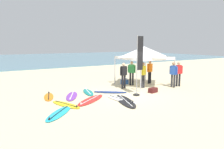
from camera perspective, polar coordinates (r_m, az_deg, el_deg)
name	(u,v)px	position (r m, az deg, el deg)	size (l,w,h in m)	color
ground_plane	(127,94)	(12.48, 4.04, -5.24)	(80.00, 80.00, 0.00)	beige
sea	(25,59)	(43.34, -22.44, 3.95)	(80.00, 36.00, 0.10)	#568499
canopy_tent	(144,52)	(14.74, 8.69, 6.16)	(3.04, 3.04, 2.75)	#B7B7BC
surfboard_yellow	(66,105)	(10.43, -12.41, -7.96)	(1.11, 2.00, 0.19)	yellow
surfboard_orange	(49,97)	(12.18, -16.80, -5.75)	(0.99, 1.91, 0.19)	orange
surfboard_purple	(72,96)	(12.03, -10.86, -5.72)	(1.48, 2.16, 0.19)	purple
surfboard_red	(91,100)	(11.07, -5.78, -6.85)	(2.38, 1.98, 0.19)	red
surfboard_white	(121,99)	(11.09, 2.47, -6.78)	(0.85, 2.17, 0.19)	white
surfboard_teal	(88,92)	(12.81, -6.49, -4.75)	(0.96, 1.94, 0.19)	#19847F
surfboard_cyan	(59,113)	(9.26, -14.20, -10.12)	(1.86, 1.96, 0.19)	#23B2CC
surfboard_navy	(110,92)	(12.76, -0.56, -4.75)	(1.93, 1.68, 0.19)	navy
surfboard_black	(125,101)	(10.83, 3.64, -7.16)	(1.48, 2.68, 0.19)	black
person_blue	(173,73)	(14.66, 16.34, 0.42)	(0.33, 0.52, 1.71)	#2D2D33
person_green	(132,71)	(14.94, 5.36, 0.87)	(0.42, 0.41, 1.71)	black
person_red	(179,72)	(15.16, 17.61, 0.62)	(0.48, 0.38, 1.71)	black
person_orange	(150,70)	(15.70, 10.21, 1.13)	(0.54, 0.27, 1.71)	black
person_yellow	(143,73)	(14.08, 8.46, 0.35)	(0.53, 0.31, 1.71)	#2D2D33
person_black	(124,74)	(13.76, 3.16, 0.24)	(0.55, 0.22, 1.71)	black
banner_flag	(138,68)	(11.92, 7.20, 1.76)	(0.60, 0.36, 3.40)	#99999E
gear_bag_near_tent	(153,90)	(12.98, 11.06, -4.21)	(0.60, 0.32, 0.28)	#4C1919
cooler_box	(125,81)	(15.38, 3.44, -1.88)	(0.50, 0.36, 0.39)	#2D60B7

